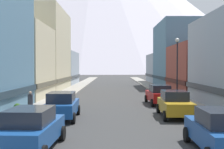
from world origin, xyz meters
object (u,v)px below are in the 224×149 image
(pedestrian_1, at_px, (31,103))
(car_right_0, at_px, (221,131))
(potted_plant_0, at_px, (18,108))
(car_left_1, at_px, (62,105))
(car_left_0, at_px, (32,129))
(car_right_2, at_px, (160,95))
(car_right_1, at_px, (175,104))
(streetlamp_right, at_px, (178,61))

(pedestrian_1, bearing_deg, car_right_0, -41.55)
(potted_plant_0, distance_m, pedestrian_1, 0.96)
(car_left_1, bearing_deg, pedestrian_1, 151.31)
(car_left_0, xyz_separation_m, car_right_2, (7.60, 14.71, 0.00))
(car_left_0, relative_size, pedestrian_1, 2.84)
(car_left_1, xyz_separation_m, car_right_1, (7.60, 0.84, 0.00))
(car_right_0, height_order, pedestrian_1, car_right_0)
(car_left_1, xyz_separation_m, car_right_2, (7.60, 7.45, 0.00))
(car_left_0, xyz_separation_m, streetlamp_right, (9.15, 14.36, 3.09))
(car_left_0, xyz_separation_m, car_left_1, (0.00, 7.25, 0.00))
(car_right_2, height_order, pedestrian_1, car_right_2)
(car_right_1, bearing_deg, pedestrian_1, 177.16)
(car_right_1, relative_size, car_right_2, 0.99)
(pedestrian_1, xyz_separation_m, streetlamp_right, (11.60, 5.77, 3.12))
(potted_plant_0, relative_size, pedestrian_1, 0.50)
(streetlamp_right, bearing_deg, car_right_1, -103.88)
(car_right_0, height_order, potted_plant_0, car_right_0)
(potted_plant_0, bearing_deg, car_left_0, -68.37)
(car_left_1, height_order, pedestrian_1, car_left_1)
(car_left_1, xyz_separation_m, car_right_0, (7.60, -7.56, 0.00))
(car_left_1, bearing_deg, car_right_1, 6.33)
(pedestrian_1, height_order, streetlamp_right, streetlamp_right)
(car_right_1, xyz_separation_m, pedestrian_1, (-10.05, 0.50, -0.03))
(potted_plant_0, height_order, streetlamp_right, streetlamp_right)
(potted_plant_0, bearing_deg, pedestrian_1, 35.17)
(potted_plant_0, bearing_deg, car_right_1, 0.16)
(car_right_1, height_order, car_right_2, same)
(car_right_2, xyz_separation_m, pedestrian_1, (-10.05, -6.11, -0.03))
(pedestrian_1, bearing_deg, car_left_0, -74.10)
(car_left_0, bearing_deg, car_right_2, 62.65)
(potted_plant_0, bearing_deg, car_left_1, -14.25)
(car_right_0, bearing_deg, car_right_1, 89.98)
(car_right_1, bearing_deg, car_left_1, -173.67)
(car_left_0, relative_size, streetlamp_right, 0.76)
(car_right_1, distance_m, potted_plant_0, 10.81)
(car_right_0, bearing_deg, potted_plant_0, 142.20)
(car_left_0, relative_size, car_left_1, 1.00)
(car_right_2, height_order, potted_plant_0, car_right_2)
(car_right_2, distance_m, potted_plant_0, 12.68)
(car_left_0, height_order, car_right_2, same)
(car_right_0, height_order, streetlamp_right, streetlamp_right)
(car_left_0, bearing_deg, car_right_0, -2.34)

